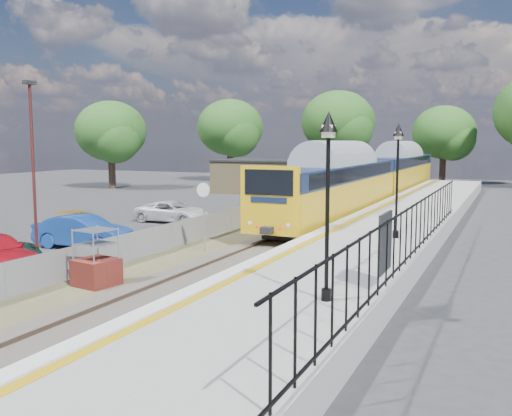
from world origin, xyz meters
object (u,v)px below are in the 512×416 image
Objects in this scene: car_white at (173,212)px; car_blue at (83,232)px; victorian_lamp_south at (328,162)px; train at (375,174)px; car_yellow at (85,224)px; carpark_lamp at (33,161)px; victorian_lamp_north at (398,154)px; speed_sign at (204,205)px; brick_plinth at (96,259)px.

car_blue is at bearing -175.67° from car_white.
victorian_lamp_south is at bearing -138.44° from car_white.
car_yellow is at bearing -116.77° from train.
car_white is (-1.34, 11.98, -3.42)m from carpark_lamp.
car_yellow is 0.90× the size of car_white.
victorian_lamp_south is 18.75m from car_yellow.
victorian_lamp_north is 0.65× the size of carpark_lamp.
train is 24.40m from car_blue.
carpark_lamp reaches higher than train.
speed_sign is at bearing 41.78° from carpark_lamp.
victorian_lamp_south reaches higher than train.
victorian_lamp_north is 2.35× the size of brick_plinth.
car_blue is 1.12× the size of car_yellow.
train reaches higher than car_yellow.
car_blue is 1.01× the size of car_white.
victorian_lamp_north is at bearing -63.93° from car_yellow.
speed_sign is (-2.50, -21.74, -0.25)m from train.
victorian_lamp_south is 1.02× the size of car_blue.
carpark_lamp is at bearing 164.74° from victorian_lamp_south.
car_white is at bearing -121.91° from train.
carpark_lamp is at bearing -176.33° from car_blue.
carpark_lamp is 12.53m from car_white.
train is at bearing -24.19° from car_blue.
train is 9.02× the size of car_blue.
carpark_lamp is (-5.04, -4.50, 1.95)m from speed_sign.
victorian_lamp_south and victorian_lamp_north have the same top height.
brick_plinth is 15.30m from car_white.
victorian_lamp_north reaches higher than car_white.
victorian_lamp_south is at bearing -10.12° from brick_plinth.
victorian_lamp_south reaches higher than speed_sign.
speed_sign is (-8.00, 8.06, -2.21)m from victorian_lamp_south.
carpark_lamp is (-12.84, -6.44, -0.25)m from victorian_lamp_north.
train is at bearing 73.97° from carpark_lamp.
victorian_lamp_north is 15.66m from car_white.
car_yellow is at bearing 149.03° from victorian_lamp_south.
car_yellow is (-15.56, -0.54, -3.71)m from victorian_lamp_north.
brick_plinth is 0.28× the size of carpark_lamp.
brick_plinth is at bearing -140.63° from car_blue.
carpark_lamp reaches higher than speed_sign.
brick_plinth is 10.90m from car_yellow.
speed_sign is at bearing -96.56° from train.
car_yellow is (-2.72, 5.90, -3.46)m from carpark_lamp.
victorian_lamp_north reaches higher than car_yellow.
victorian_lamp_north is at bearing -75.01° from train.
train is 27.35m from carpark_lamp.
speed_sign reaches higher than brick_plinth.
brick_plinth reaches higher than car_white.
car_white is at bearing 128.66° from speed_sign.
carpark_lamp is at bearing -131.17° from car_yellow.
carpark_lamp reaches higher than car_blue.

